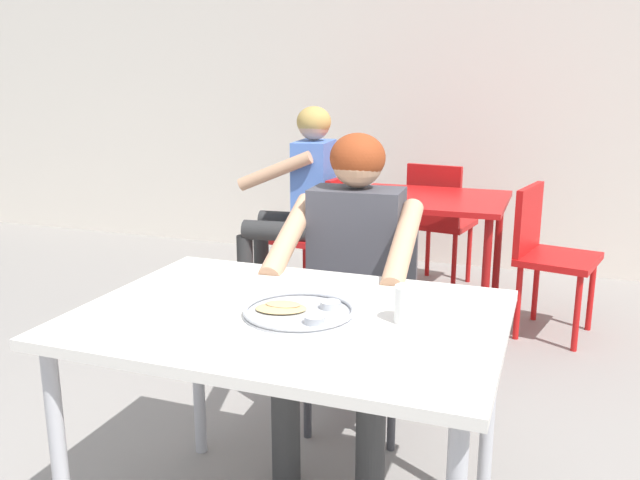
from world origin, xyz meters
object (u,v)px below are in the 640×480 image
Objects in this scene: chair_red_left at (326,230)px; chair_red_right at (546,248)px; table_foreground at (290,337)px; table_background_red at (428,213)px; thali_tray at (299,311)px; chair_red_far at (438,217)px; diner_foreground at (351,267)px; drinking_cup at (409,303)px; patron_background at (300,189)px; chair_foreground at (363,310)px.

chair_red_left reaches higher than chair_red_right.
table_foreground is 1.34× the size of table_background_red.
thali_tray is 2.20m from chair_red_left.
chair_red_far is at bearing 91.20° from table_foreground.
chair_red_left is at bearing 107.54° from thali_tray.
diner_foreground reaches higher than chair_red_left.
table_foreground is 0.62m from diner_foreground.
chair_red_right is (0.61, 2.09, -0.27)m from thali_tray.
drinking_cup is (0.33, 0.04, 0.13)m from table_foreground.
chair_red_right reaches higher than thali_tray.
thali_tray is at bearing -68.29° from patron_background.
chair_red_far is at bearing 46.88° from chair_red_left.
thali_tray is 2.71m from chair_red_far.
chair_red_far is (-0.69, 0.61, 0.00)m from chair_red_right.
patron_background is at bearing -179.33° from table_background_red.
chair_red_far is (-0.03, 1.85, 0.02)m from chair_foreground.
table_foreground is 1.47× the size of chair_foreground.
thali_tray is 0.38× the size of chair_red_right.
patron_background is at bearing 118.87° from drinking_cup.
table_foreground is at bearing 167.85° from thali_tray.
patron_background reaches higher than table_foreground.
diner_foreground reaches higher than table_foreground.
patron_background reaches higher than diner_foreground.
chair_red_right is (0.64, 2.08, -0.19)m from table_foreground.
chair_red_far reaches higher than chair_foreground.
chair_red_far is at bearing 98.20° from drinking_cup.
chair_red_left is (-0.60, 1.24, 0.02)m from chair_foreground.
chair_red_far is at bearing 38.74° from patron_background.
chair_red_left is 0.84m from chair_red_far.
chair_red_far is 0.99m from patron_background.
drinking_cup reaches higher than table_background_red.
chair_red_right is at bearing -41.10° from chair_red_far.
chair_red_right is at bearing 73.77° from thali_tray.
thali_tray is (0.03, -0.01, 0.09)m from table_foreground.
patron_background is at bearing 121.75° from chair_foreground.
table_background_red is 0.80m from patron_background.
chair_red_right reaches higher than chair_foreground.
chair_foreground is 1.41m from chair_red_right.
diner_foreground reaches higher than chair_foreground.
thali_tray is at bearing -88.17° from chair_red_far.
chair_red_far is at bearing 91.05° from diner_foreground.
table_background_red is (-0.34, 2.06, -0.17)m from drinking_cup.
table_foreground is 1.43× the size of chair_red_right.
chair_red_right is (0.65, -0.01, -0.15)m from table_background_red.
drinking_cup is 0.08× the size of diner_foreground.
patron_background is (-0.79, 1.47, 0.02)m from diner_foreground.
chair_red_far is 0.69× the size of patron_background.
table_foreground is at bearing -68.94° from patron_background.
thali_tray is at bearing -85.62° from diner_foreground.
drinking_cup is 0.12× the size of chair_red_left.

